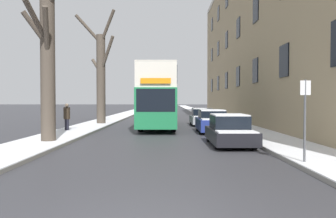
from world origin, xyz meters
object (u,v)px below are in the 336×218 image
bare_tree_left_1 (102,74)px  street_sign_post (306,117)px  bare_tree_left_0 (48,64)px  parked_car_2 (203,117)px  oncoming_van (153,108)px  double_decker_bus (159,94)px  pedestrian_left_sidewalk (68,117)px  parked_car_1 (213,122)px  parked_car_0 (230,131)px

bare_tree_left_1 → street_sign_post: 19.72m
bare_tree_left_0 → parked_car_2: bearing=54.4°
bare_tree_left_0 → oncoming_van: size_ratio=1.46×
double_decker_bus → street_sign_post: bearing=-71.7°
pedestrian_left_sidewalk → parked_car_1: bearing=49.6°
parked_car_2 → pedestrian_left_sidewalk: size_ratio=2.21×
street_sign_post → bare_tree_left_0: bearing=152.0°
parked_car_2 → bare_tree_left_1: bearing=179.6°
oncoming_van → street_sign_post: (6.05, -27.62, 0.33)m
bare_tree_left_0 → parked_car_1: bearing=34.0°
parked_car_2 → bare_tree_left_0: bearing=-125.6°
pedestrian_left_sidewalk → street_sign_post: size_ratio=0.69×
bare_tree_left_1 → pedestrian_left_sidewalk: bare_tree_left_1 is taller
parked_car_0 → parked_car_2: size_ratio=1.01×
double_decker_bus → parked_car_0: size_ratio=2.87×
bare_tree_left_1 → pedestrian_left_sidewalk: size_ratio=5.03×
parked_car_1 → pedestrian_left_sidewalk: pedestrian_left_sidewalk is taller
oncoming_van → street_sign_post: bearing=-77.7°
bare_tree_left_0 → double_decker_bus: size_ratio=0.66×
oncoming_van → pedestrian_left_sidewalk: bearing=-104.9°
parked_car_1 → street_sign_post: street_sign_post is taller
bare_tree_left_0 → double_decker_bus: 10.87m
oncoming_van → street_sign_post: size_ratio=2.00×
bare_tree_left_1 → pedestrian_left_sidewalk: 7.15m
bare_tree_left_1 → pedestrian_left_sidewalk: (-0.87, -6.34, -3.19)m
double_decker_bus → oncoming_van: size_ratio=2.20×
double_decker_bus → pedestrian_left_sidewalk: (-5.67, -4.21, -1.47)m
double_decker_bus → oncoming_van: bearing=95.2°
pedestrian_left_sidewalk → bare_tree_left_1: bearing=130.4°
double_decker_bus → parked_car_2: 4.48m
double_decker_bus → bare_tree_left_0: bearing=-116.8°
parked_car_1 → pedestrian_left_sidewalk: bearing=-178.6°
bare_tree_left_0 → oncoming_van: (3.71, 22.44, -2.50)m
parked_car_2 → parked_car_0: bearing=-90.0°
pedestrian_left_sidewalk → street_sign_post: (10.56, -10.62, 0.52)m
bare_tree_left_1 → bare_tree_left_0: bearing=-90.3°
bare_tree_left_0 → parked_car_0: bearing=-2.0°
bare_tree_left_1 → parked_car_1: size_ratio=2.34×
parked_car_2 → pedestrian_left_sidewalk: pedestrian_left_sidewalk is taller
bare_tree_left_1 → parked_car_1: bare_tree_left_1 is taller
bare_tree_left_0 → parked_car_1: (8.39, 5.66, -3.03)m
double_decker_bus → street_sign_post: (4.89, -14.83, -0.96)m
double_decker_bus → parked_car_2: size_ratio=2.89×
oncoming_van → pedestrian_left_sidewalk: (-4.51, -17.00, -0.19)m
parked_car_1 → street_sign_post: bearing=-82.8°
parked_car_1 → pedestrian_left_sidewalk: size_ratio=2.15×
parked_car_0 → pedestrian_left_sidewalk: size_ratio=2.23×
bare_tree_left_0 → pedestrian_left_sidewalk: bare_tree_left_0 is taller
parked_car_0 → parked_car_1: bearing=90.0°
parked_car_0 → street_sign_post: size_ratio=1.54×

